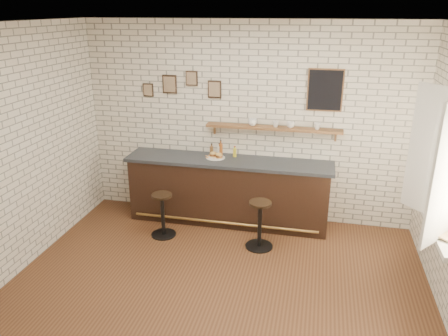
% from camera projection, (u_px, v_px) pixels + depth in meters
% --- Properties ---
extents(ground, '(5.00, 5.00, 0.00)m').
position_uv_depth(ground, '(217.00, 285.00, 5.25)').
color(ground, '#58341E').
rests_on(ground, ground).
extents(bar_counter, '(3.10, 0.65, 1.01)m').
position_uv_depth(bar_counter, '(228.00, 191.00, 6.67)').
color(bar_counter, black).
rests_on(bar_counter, ground).
extents(sandwich_plate, '(0.28, 0.28, 0.01)m').
position_uv_depth(sandwich_plate, '(216.00, 158.00, 6.57)').
color(sandwich_plate, white).
rests_on(sandwich_plate, bar_counter).
extents(ciabatta_sandwich, '(0.24, 0.18, 0.07)m').
position_uv_depth(ciabatta_sandwich, '(216.00, 155.00, 6.56)').
color(ciabatta_sandwich, '#DAAA59').
rests_on(ciabatta_sandwich, sandwich_plate).
extents(potato_chips, '(0.26, 0.18, 0.00)m').
position_uv_depth(potato_chips, '(214.00, 157.00, 6.57)').
color(potato_chips, '#D2924A').
rests_on(potato_chips, sandwich_plate).
extents(bitters_bottle_brown, '(0.06, 0.06, 0.18)m').
position_uv_depth(bitters_bottle_brown, '(212.00, 150.00, 6.68)').
color(bitters_bottle_brown, brown).
rests_on(bitters_bottle_brown, bar_counter).
extents(bitters_bottle_white, '(0.05, 0.05, 0.20)m').
position_uv_depth(bitters_bottle_white, '(219.00, 150.00, 6.65)').
color(bitters_bottle_white, white).
rests_on(bitters_bottle_white, bar_counter).
extents(bitters_bottle_amber, '(0.06, 0.06, 0.25)m').
position_uv_depth(bitters_bottle_amber, '(221.00, 149.00, 6.64)').
color(bitters_bottle_amber, brown).
rests_on(bitters_bottle_amber, bar_counter).
extents(condiment_bottle_yellow, '(0.05, 0.05, 0.17)m').
position_uv_depth(condiment_bottle_yellow, '(235.00, 152.00, 6.61)').
color(condiment_bottle_yellow, yellow).
rests_on(condiment_bottle_yellow, bar_counter).
extents(bar_stool_left, '(0.36, 0.36, 0.65)m').
position_uv_depth(bar_stool_left, '(163.00, 213.00, 6.30)').
color(bar_stool_left, black).
rests_on(bar_stool_left, ground).
extents(bar_stool_right, '(0.38, 0.38, 0.69)m').
position_uv_depth(bar_stool_right, '(260.00, 223.00, 5.97)').
color(bar_stool_right, black).
rests_on(bar_stool_right, ground).
extents(wall_shelf, '(2.00, 0.18, 0.18)m').
position_uv_depth(wall_shelf, '(273.00, 128.00, 6.40)').
color(wall_shelf, brown).
rests_on(wall_shelf, ground).
extents(shelf_cup_a, '(0.18, 0.18, 0.11)m').
position_uv_depth(shelf_cup_a, '(253.00, 122.00, 6.43)').
color(shelf_cup_a, white).
rests_on(shelf_cup_a, wall_shelf).
extents(shelf_cup_b, '(0.13, 0.13, 0.09)m').
position_uv_depth(shelf_cup_b, '(276.00, 124.00, 6.36)').
color(shelf_cup_b, white).
rests_on(shelf_cup_b, wall_shelf).
extents(shelf_cup_c, '(0.16, 0.16, 0.09)m').
position_uv_depth(shelf_cup_c, '(291.00, 125.00, 6.32)').
color(shelf_cup_c, white).
rests_on(shelf_cup_c, wall_shelf).
extents(shelf_cup_d, '(0.13, 0.13, 0.09)m').
position_uv_depth(shelf_cup_d, '(317.00, 126.00, 6.24)').
color(shelf_cup_d, white).
rests_on(shelf_cup_d, wall_shelf).
extents(back_wall_decor, '(2.96, 0.02, 0.56)m').
position_uv_depth(back_wall_decor, '(263.00, 88.00, 6.30)').
color(back_wall_decor, black).
rests_on(back_wall_decor, ground).
extents(window_sill, '(0.20, 1.35, 0.06)m').
position_uv_depth(window_sill, '(438.00, 228.00, 4.72)').
color(window_sill, white).
rests_on(window_sill, ground).
extents(casement_window, '(0.40, 1.30, 1.56)m').
position_uv_depth(casement_window, '(446.00, 163.00, 4.47)').
color(casement_window, white).
rests_on(casement_window, ground).
extents(book_lower, '(0.19, 0.24, 0.02)m').
position_uv_depth(book_lower, '(442.00, 234.00, 4.52)').
color(book_lower, tan).
rests_on(book_lower, window_sill).
extents(book_upper, '(0.28, 0.28, 0.02)m').
position_uv_depth(book_upper, '(443.00, 233.00, 4.49)').
color(book_upper, tan).
rests_on(book_upper, book_lower).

